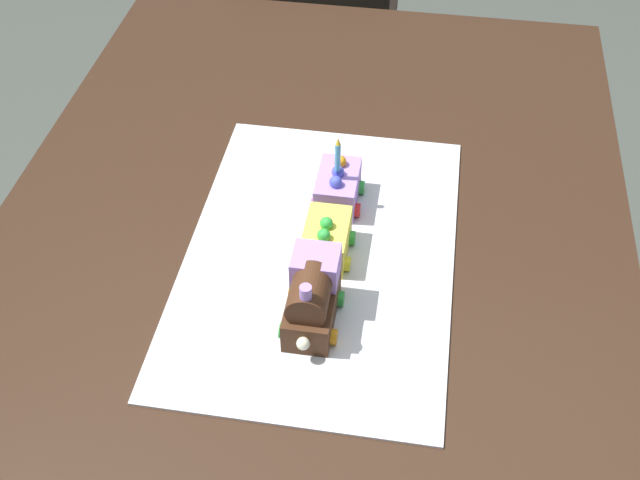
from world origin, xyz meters
TOP-DOWN VIEW (x-y plane):
  - ground_plane at (0.00, 0.00)m, footprint 8.00×8.00m
  - dining_table at (0.00, 0.00)m, footprint 1.40×1.00m
  - chair at (1.03, 0.16)m, footprint 0.40×0.40m
  - cake_board at (-0.06, -0.03)m, footprint 0.60×0.40m
  - cake_locomotive at (-0.18, -0.03)m, footprint 0.14×0.08m
  - cake_car_hopper_lemon at (-0.06, -0.03)m, footprint 0.10×0.08m
  - cake_car_tanker_lavender at (0.06, -0.03)m, footprint 0.10×0.08m
  - birthday_candle at (0.06, -0.03)m, footprint 0.01×0.01m

SIDE VIEW (x-z plane):
  - ground_plane at x=0.00m, z-range 0.00..0.00m
  - chair at x=1.03m, z-range 0.04..0.90m
  - dining_table at x=0.00m, z-range 0.26..1.00m
  - cake_board at x=-0.06m, z-range 0.74..0.74m
  - cake_car_hopper_lemon at x=-0.06m, z-range 0.74..0.81m
  - cake_car_tanker_lavender at x=0.06m, z-range 0.74..0.81m
  - cake_locomotive at x=-0.18m, z-range 0.73..0.85m
  - birthday_candle at x=0.06m, z-range 0.81..0.88m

